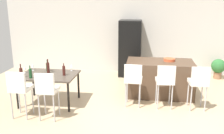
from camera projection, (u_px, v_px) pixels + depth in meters
The scene contains 20 objects.
ground_plane at pixel (146, 110), 5.75m from camera, with size 10.00×10.00×0.00m, color tan.
back_wall at pixel (148, 31), 8.40m from camera, with size 10.00×0.12×2.90m, color beige.
kitchen_island at pixel (159, 78), 6.57m from camera, with size 1.73×0.95×0.92m, color #4C3828.
bar_chair_left at pixel (133, 78), 5.77m from camera, with size 0.41×0.41×1.05m.
bar_chair_middle at pixel (165, 80), 5.68m from camera, with size 0.43×0.43×1.05m.
bar_chair_right at pixel (199, 81), 5.58m from camera, with size 0.42×0.42×1.05m.
dining_table at pixel (49, 77), 5.96m from camera, with size 1.35×0.97×0.74m.
dining_chair_near at pixel (19, 87), 5.19m from camera, with size 0.40×0.40×1.05m.
dining_chair_far at pixel (47, 88), 5.11m from camera, with size 0.41×0.41×1.05m.
wine_bottle_inner at pixel (48, 67), 6.05m from camera, with size 0.07×0.07×0.34m.
wine_bottle_left at pixel (48, 67), 6.19m from camera, with size 0.08×0.08×0.29m.
wine_bottle_far at pixel (30, 73), 5.64m from camera, with size 0.07×0.07×0.29m.
wine_bottle_end at pixel (21, 72), 5.67m from camera, with size 0.08×0.08×0.32m.
wine_bottle_corner at pixel (64, 70), 5.83m from camera, with size 0.07×0.07×0.30m.
wine_glass_middle at pixel (24, 68), 6.02m from camera, with size 0.07×0.07×0.17m.
wine_glass_right at pixel (71, 66), 6.22m from camera, with size 0.07×0.07×0.17m.
wine_glass_near at pixel (33, 66), 6.24m from camera, with size 0.07×0.07×0.17m.
refrigerator at pixel (130, 48), 8.20m from camera, with size 0.72×0.68×1.84m, color black.
fruit_bowl at pixel (169, 60), 6.48m from camera, with size 0.30×0.30×0.07m, color #C6512D.
potted_plant at pixel (218, 67), 7.95m from camera, with size 0.45×0.45×0.65m.
Camera 1 is at (-0.07, -5.35, 2.46)m, focal length 39.69 mm.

